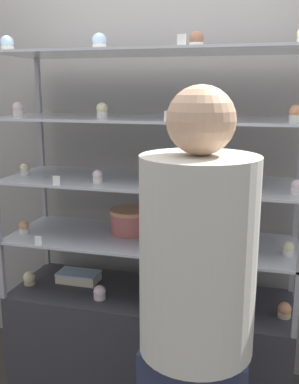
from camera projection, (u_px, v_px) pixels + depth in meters
back_wall at (168, 149)px, 2.57m from camera, size 8.00×0.05×2.60m
display_base at (150, 344)px, 2.42m from camera, size 1.46×0.50×0.58m
display_riser_lower at (150, 242)px, 2.29m from camera, size 1.46×0.50×0.31m
display_riser_middle at (150, 183)px, 2.22m from camera, size 1.46×0.50×0.31m
display_riser_upper at (150, 121)px, 2.15m from camera, size 1.46×0.50×0.31m
display_riser_top at (150, 55)px, 2.09m from camera, size 1.46×0.50×0.31m
layer_cake_centerpiece at (130, 221)px, 2.37m from camera, size 0.21×0.21×0.13m
sheet_cake_frosted at (79, 277)px, 2.51m from camera, size 0.23×0.13×0.06m
cupcake_0 at (29, 278)px, 2.47m from camera, size 0.06×0.06×0.07m
cupcake_1 at (100, 293)px, 2.30m from camera, size 0.06×0.06×0.07m
cupcake_2 at (186, 299)px, 2.23m from camera, size 0.06×0.06×0.07m
cupcake_3 at (284, 310)px, 2.11m from camera, size 0.06×0.06×0.07m
price_tag_0 at (179, 316)px, 2.08m from camera, size 0.04×0.00×0.04m
cupcake_4 at (24, 227)px, 2.37m from camera, size 0.05×0.05×0.07m
cupcake_5 at (288, 249)px, 2.05m from camera, size 0.05×0.05×0.07m
price_tag_1 at (38, 240)px, 2.20m from camera, size 0.04×0.00×0.04m
cupcake_6 at (25, 169)px, 2.34m from camera, size 0.05×0.05×0.06m
cupcake_7 at (97, 177)px, 2.15m from camera, size 0.05×0.05×0.06m
cupcake_8 at (188, 181)px, 2.05m from camera, size 0.05×0.05×0.06m
cupcake_9 at (297, 187)px, 1.92m from camera, size 0.05×0.05×0.06m
price_tag_2 at (56, 180)px, 2.10m from camera, size 0.04×0.00×0.04m
cupcake_10 at (18, 109)px, 2.25m from camera, size 0.05×0.05×0.07m
cupcake_11 at (102, 110)px, 2.13m from camera, size 0.05×0.05×0.07m
cupcake_12 at (195, 112)px, 1.98m from camera, size 0.05×0.05×0.07m
cupcake_13 at (296, 114)px, 1.86m from camera, size 0.05×0.05×0.07m
price_tag_3 at (168, 116)px, 1.89m from camera, size 0.04×0.00×0.04m
cupcake_14 at (7, 44)px, 2.15m from camera, size 0.06×0.06×0.08m
cupcake_15 at (99, 42)px, 2.04m from camera, size 0.06×0.06×0.08m
cupcake_16 at (196, 40)px, 1.97m from camera, size 0.06×0.06×0.08m
price_tag_4 at (182, 40)px, 1.81m from camera, size 0.04×0.00×0.04m
customer_figure at (196, 317)px, 1.52m from camera, size 0.39×0.39×1.65m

